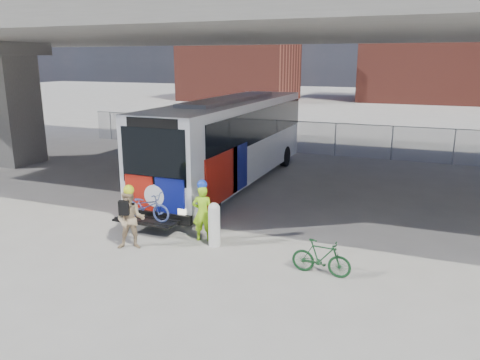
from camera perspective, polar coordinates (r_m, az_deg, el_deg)
The scene contains 9 objects.
ground at distance 15.66m, azimuth -0.54°, elevation -4.89°, with size 160.00×160.00×0.00m, color #9E9991.
bus at distance 19.77m, azimuth -1.13°, elevation 5.49°, with size 2.67×12.90×3.69m.
overpass at distance 18.59m, azimuth 4.39°, elevation 18.60°, with size 40.00×16.00×7.95m.
chainlink_fence at distance 26.54m, azimuth 9.46°, elevation 6.11°, with size 30.00×0.06×30.00m.
brick_buildings at distance 62.04m, azimuth 18.41°, elevation 13.96°, with size 54.00×22.00×12.00m.
bollard at distance 13.36m, azimuth -3.16°, elevation -5.25°, with size 0.34×0.34×1.29m.
cyclist_hivis at distance 13.73m, azimuth -4.57°, elevation -3.85°, with size 0.70×0.55×1.85m.
cyclist_tan at distance 13.44m, azimuth -13.23°, elevation -4.64°, with size 1.02×0.93×1.87m.
bike_parked at distance 11.87m, azimuth 9.87°, elevation -9.31°, with size 0.42×1.50×0.90m, color #133C1C.
Camera 1 is at (5.66, -13.65, 5.19)m, focal length 35.00 mm.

